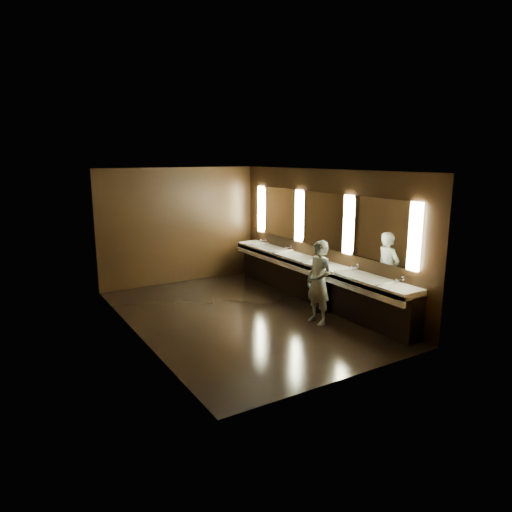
{
  "coord_description": "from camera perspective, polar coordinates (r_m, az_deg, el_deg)",
  "views": [
    {
      "loc": [
        -4.13,
        -7.37,
        3.04
      ],
      "look_at": [
        0.36,
        0.0,
        1.16
      ],
      "focal_mm": 32.0,
      "sensor_mm": 36.0,
      "label": 1
    }
  ],
  "objects": [
    {
      "name": "trash_bin",
      "position": [
        9.29,
        8.34,
        -5.03
      ],
      "size": [
        0.51,
        0.51,
        0.6
      ],
      "primitive_type": "cylinder",
      "rotation": [
        0.0,
        0.0,
        -0.43
      ],
      "color": "black",
      "rests_on": "floor"
    },
    {
      "name": "wall_right",
      "position": [
        9.73,
        8.31,
        2.44
      ],
      "size": [
        0.02,
        6.0,
        2.8
      ],
      "primitive_type": "cube",
      "color": "black",
      "rests_on": "floor"
    },
    {
      "name": "person",
      "position": [
        8.49,
        7.86,
        -3.28
      ],
      "size": [
        0.41,
        0.59,
        1.56
      ],
      "primitive_type": "imported",
      "rotation": [
        0.0,
        0.0,
        -1.51
      ],
      "color": "#7BA2B8",
      "rests_on": "floor"
    },
    {
      "name": "wall_back",
      "position": [
        11.28,
        -9.53,
        3.75
      ],
      "size": [
        4.0,
        0.02,
        2.8
      ],
      "primitive_type": "cube",
      "color": "black",
      "rests_on": "floor"
    },
    {
      "name": "mirror_band",
      "position": [
        9.66,
        8.28,
        4.48
      ],
      "size": [
        0.06,
        5.03,
        1.15
      ],
      "color": "#FAF8C5",
      "rests_on": "wall_right"
    },
    {
      "name": "floor",
      "position": [
        8.98,
        -1.95,
        -7.52
      ],
      "size": [
        6.0,
        6.0,
        0.0
      ],
      "primitive_type": "plane",
      "color": "black",
      "rests_on": "ground"
    },
    {
      "name": "wall_left",
      "position": [
        7.84,
        -14.86,
        -0.2
      ],
      "size": [
        0.02,
        6.0,
        2.8
      ],
      "primitive_type": "cube",
      "color": "black",
      "rests_on": "floor"
    },
    {
      "name": "wall_front",
      "position": [
        6.23,
        11.66,
        -3.22
      ],
      "size": [
        4.0,
        0.02,
        2.8
      ],
      "primitive_type": "cube",
      "color": "black",
      "rests_on": "floor"
    },
    {
      "name": "ceiling",
      "position": [
        8.45,
        -2.09,
        10.65
      ],
      "size": [
        4.0,
        6.0,
        0.02
      ],
      "primitive_type": "cube",
      "color": "#2D2D2B",
      "rests_on": "wall_back"
    },
    {
      "name": "sink_counter",
      "position": [
        9.79,
        7.21,
        -2.88
      ],
      "size": [
        0.55,
        5.4,
        1.01
      ],
      "color": "black",
      "rests_on": "floor"
    }
  ]
}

